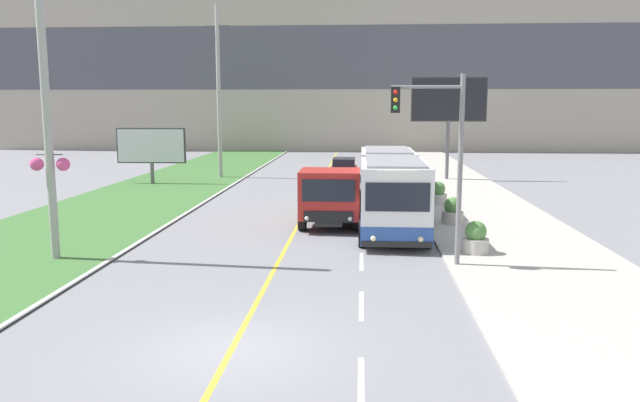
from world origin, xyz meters
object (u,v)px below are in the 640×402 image
at_px(city_bus, 390,189).
at_px(traffic_light_mast, 440,146).
at_px(dump_truck, 331,197).
at_px(utility_pole_far, 219,92).
at_px(planter_round_far, 428,181).
at_px(billboard_large, 449,103).
at_px(car_distant, 344,169).
at_px(planter_round_near, 476,239).
at_px(planter_round_third, 438,194).
at_px(planter_round_second, 453,212).
at_px(billboard_small, 151,147).
at_px(utility_pole_near, 45,94).

relative_size(city_bus, traffic_light_mast, 1.94).
height_order(dump_truck, utility_pole_far, utility_pole_far).
xyz_separation_m(city_bus, utility_pole_far, (-11.36, 17.04, 4.52)).
distance_m(traffic_light_mast, planter_round_far, 18.40).
bearing_deg(billboard_large, car_distant, 178.33).
relative_size(traffic_light_mast, planter_round_near, 5.44).
distance_m(utility_pole_far, planter_round_third, 19.12).
bearing_deg(billboard_large, planter_round_third, -99.88).
bearing_deg(utility_pole_far, planter_round_second, -50.74).
distance_m(city_bus, planter_round_second, 2.88).
bearing_deg(utility_pole_far, planter_round_far, -23.90).
distance_m(dump_truck, car_distant, 17.41).
xyz_separation_m(dump_truck, traffic_light_mast, (3.74, -6.50, 2.59)).
distance_m(dump_truck, billboard_small, 18.64).
height_order(car_distant, planter_round_near, car_distant).
bearing_deg(planter_round_far, billboard_large, 71.49).
height_order(dump_truck, billboard_small, billboard_small).
distance_m(city_bus, car_distant, 16.85).
bearing_deg(planter_round_third, car_distant, 114.59).
bearing_deg(city_bus, car_distant, 98.44).
distance_m(planter_round_near, planter_round_third, 10.95).
relative_size(car_distant, utility_pole_far, 0.36).
bearing_deg(billboard_small, planter_round_third, -23.59).
distance_m(planter_round_third, planter_round_far, 5.47).
bearing_deg(utility_pole_far, planter_round_third, -39.82).
xyz_separation_m(utility_pole_far, planter_round_near, (14.07, -22.68, -5.49)).
xyz_separation_m(utility_pole_far, planter_round_far, (14.12, -6.26, -5.50)).
bearing_deg(traffic_light_mast, billboard_small, 128.63).
relative_size(dump_truck, planter_round_second, 5.47).
bearing_deg(traffic_light_mast, city_bus, 99.52).
xyz_separation_m(utility_pole_near, planter_round_second, (14.23, 6.93, -4.91)).
bearing_deg(billboard_large, dump_truck, -112.69).
relative_size(utility_pole_near, planter_round_far, 10.75).
bearing_deg(planter_round_second, city_bus, 176.52).
xyz_separation_m(car_distant, billboard_small, (-12.54, -3.60, 1.76)).
xyz_separation_m(traffic_light_mast, planter_round_near, (1.49, 1.61, -3.29)).
xyz_separation_m(planter_round_second, planter_round_third, (0.01, 5.47, 0.00)).
xyz_separation_m(utility_pole_near, utility_pole_far, (0.16, 24.14, 0.57)).
height_order(planter_round_second, planter_round_far, planter_round_second).
xyz_separation_m(utility_pole_far, traffic_light_mast, (12.57, -24.29, -2.20)).
height_order(dump_truck, car_distant, dump_truck).
height_order(utility_pole_far, planter_round_near, utility_pole_far).
xyz_separation_m(dump_truck, utility_pole_far, (-8.83, 17.79, 4.79)).
relative_size(billboard_small, planter_round_near, 4.08).
bearing_deg(planter_round_third, planter_round_second, -90.12).
height_order(utility_pole_near, planter_round_far, utility_pole_near).
distance_m(traffic_light_mast, planter_round_near, 3.96).
distance_m(billboard_small, planter_round_near, 25.82).
bearing_deg(city_bus, billboard_small, 138.99).
bearing_deg(utility_pole_near, billboard_small, 99.82).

